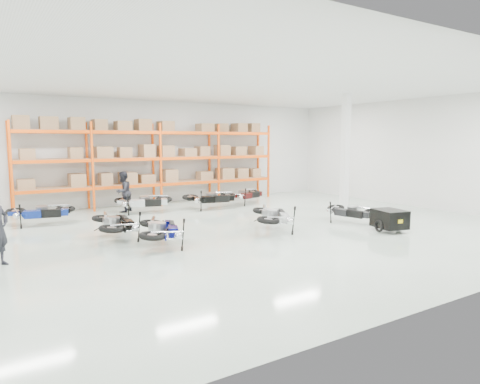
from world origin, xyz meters
TOP-DOWN VIEW (x-y plane):
  - room at (0.00, 0.00)m, footprint 18.00×18.00m
  - pallet_rack at (-0.00, 6.45)m, footprint 11.28×0.98m
  - structural_column at (5.20, 0.50)m, footprint 0.25×0.25m
  - moto_blue_centre at (-2.67, -0.74)m, footprint 1.53×2.11m
  - moto_silver_left at (0.98, -0.69)m, footprint 1.81×2.19m
  - moto_black_far_left at (-3.44, 0.70)m, footprint 1.19×2.04m
  - moto_touring_right at (3.95, -1.03)m, footprint 1.16×1.82m
  - trailer at (3.95, -2.63)m, footprint 0.93×1.64m
  - moto_back_a at (-4.97, 4.12)m, footprint 1.99×1.31m
  - moto_back_b at (-1.29, 4.60)m, footprint 2.10×1.55m
  - moto_back_c at (1.38, 4.12)m, footprint 2.08×1.36m
  - moto_back_d at (3.28, 4.53)m, footprint 1.94×1.29m
  - person_back at (-1.86, 5.25)m, footprint 0.98×0.96m

SIDE VIEW (x-z plane):
  - trailer at x=3.95m, z-range 0.06..0.73m
  - moto_touring_right at x=3.95m, z-range -0.03..1.06m
  - moto_back_d at x=3.28m, z-range -0.03..1.12m
  - moto_back_a at x=-4.97m, z-range -0.03..1.15m
  - moto_back_b at x=-1.29m, z-range -0.03..1.19m
  - moto_blue_centre at x=-2.67m, z-range -0.03..1.20m
  - moto_back_c at x=1.38m, z-range -0.03..1.21m
  - moto_black_far_left at x=-3.44m, z-range -0.04..1.22m
  - moto_silver_left at x=0.98m, z-range -0.04..1.24m
  - person_back at x=-1.86m, z-range 0.00..1.59m
  - room at x=0.00m, z-range -6.75..11.25m
  - structural_column at x=5.20m, z-range 0.00..4.50m
  - pallet_rack at x=0.00m, z-range 0.45..4.07m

